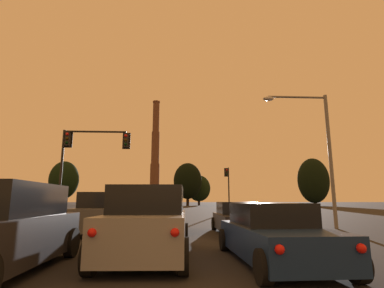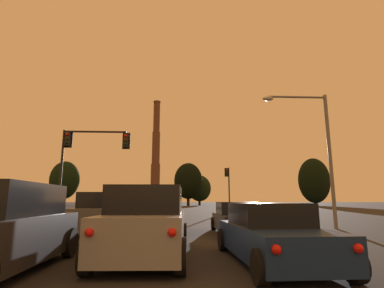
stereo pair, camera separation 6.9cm
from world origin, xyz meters
name	(u,v)px [view 1 (the left image)]	position (x,y,z in m)	size (l,w,h in m)	color
sedan_right_lane_front	(237,219)	(3.35, 13.84, 0.67)	(2.05, 4.73, 1.43)	#232328
hatchback_center_lane_front	(163,218)	(-0.10, 14.93, 0.66)	(2.00, 4.14, 1.44)	#232328
suv_left_lane_front	(103,213)	(-2.90, 14.47, 0.90)	(2.22, 4.95, 1.86)	#4C4F54
sedan_right_lane_second	(273,234)	(2.93, 7.42, 0.67)	(2.10, 4.75, 1.43)	navy
suv_center_lane_second	(149,223)	(-0.18, 8.20, 0.90)	(2.25, 4.96, 1.86)	gray
traffic_light_overhead_left	(84,151)	(-6.25, 21.91, 5.05)	(5.04, 0.50, 6.64)	black
traffic_light_far_right	(228,182)	(7.91, 42.74, 4.05)	(0.78, 0.50, 6.19)	black
street_lamp	(317,142)	(8.47, 16.04, 4.76)	(3.79, 0.36, 7.53)	slate
smokestack	(155,162)	(-10.80, 156.55, 21.43)	(7.72, 7.72, 54.70)	#523427
treeline_far_left	(199,188)	(7.65, 94.96, 5.30)	(7.26, 6.54, 9.37)	black
treeline_right_mid	(64,180)	(-34.32, 94.87, 7.76)	(8.94, 8.05, 13.59)	black
treeline_left_mid	(313,181)	(40.86, 86.44, 7.30)	(9.06, 8.15, 13.88)	black
treeline_far_right	(188,181)	(3.85, 88.20, 7.16)	(8.29, 7.46, 12.44)	black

